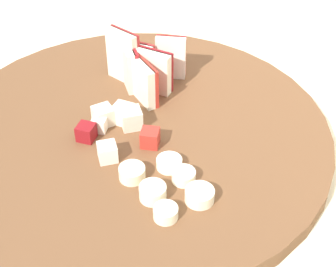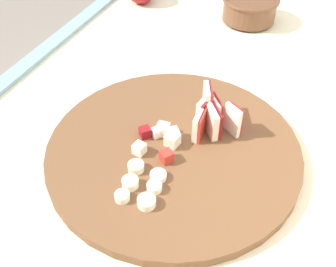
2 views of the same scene
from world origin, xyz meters
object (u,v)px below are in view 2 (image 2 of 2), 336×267
object	(u,v)px
apple_wedge_fan	(211,114)
apple_dice_pile	(161,139)
banana_slice_rows	(141,185)
cutting_board	(173,150)
ceramic_bowl	(250,8)

from	to	relation	value
apple_wedge_fan	apple_dice_pile	size ratio (longest dim) A/B	1.19
apple_wedge_fan	banana_slice_rows	bearing A→B (deg)	-17.23
cutting_board	ceramic_bowl	xyz separation A→B (m)	(-0.53, 0.00, 0.03)
cutting_board	apple_dice_pile	distance (m)	0.03
cutting_board	apple_wedge_fan	size ratio (longest dim) A/B	4.41
cutting_board	apple_dice_pile	bearing A→B (deg)	-85.95
apple_dice_pile	ceramic_bowl	distance (m)	0.53
apple_wedge_fan	apple_dice_pile	distance (m)	0.10
cutting_board	banana_slice_rows	bearing A→B (deg)	-7.00
banana_slice_rows	ceramic_bowl	bearing A→B (deg)	178.81
cutting_board	apple_wedge_fan	distance (m)	0.09
apple_dice_pile	ceramic_bowl	xyz separation A→B (m)	(-0.53, 0.02, 0.01)
apple_dice_pile	ceramic_bowl	size ratio (longest dim) A/B	0.56
apple_dice_pile	banana_slice_rows	world-z (taller)	apple_dice_pile
cutting_board	banana_slice_rows	xyz separation A→B (m)	(0.10, -0.01, 0.02)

